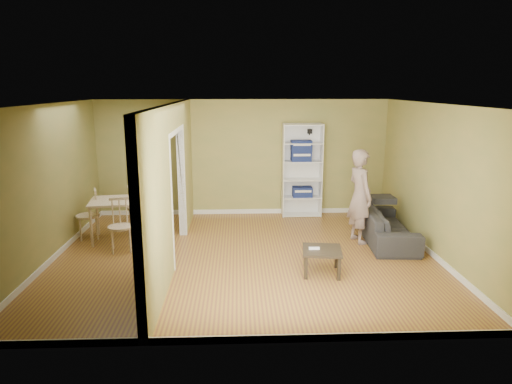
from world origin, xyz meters
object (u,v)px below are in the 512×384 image
bookshelf (302,170)px  coffee_table (322,253)px  sofa (386,220)px  chair_near (120,225)px  chair_left (88,214)px  dining_table (125,204)px  person (360,188)px  chair_far (138,206)px

bookshelf → coffee_table: (-0.13, -3.38, -0.70)m
sofa → chair_near: chair_near is taller
chair_left → dining_table: bearing=65.1°
person → coffee_table: 1.90m
sofa → chair_far: chair_far is taller
sofa → chair_far: bearing=83.5°
bookshelf → chair_near: size_ratio=2.19×
chair_near → coffee_table: bearing=-31.5°
coffee_table → chair_near: 3.59m
chair_far → chair_near: bearing=82.6°
dining_table → chair_far: chair_far is taller
person → coffee_table: size_ratio=3.46×
bookshelf → chair_left: bearing=-160.8°
coffee_table → chair_left: chair_left is taller
dining_table → chair_near: bearing=-84.4°
sofa → person: bearing=97.3°
coffee_table → sofa: bearing=45.2°
person → chair_far: (-4.31, 0.93, -0.55)m
person → bookshelf: size_ratio=0.99×
sofa → person: size_ratio=1.00×
person → bookshelf: bookshelf is taller
sofa → coffee_table: size_ratio=3.47×
chair_near → chair_far: chair_far is taller
person → bookshelf: bearing=8.7°
dining_table → chair_far: size_ratio=1.29×
bookshelf → chair_left: 4.62m
bookshelf → chair_far: bookshelf is taller
person → chair_near: person is taller
chair_left → person: bearing=66.4°
person → chair_far: bearing=62.8°
dining_table → chair_far: 0.66m
sofa → bookshelf: (-1.37, 1.86, 0.64)m
bookshelf → dining_table: 3.94m
chair_left → chair_near: chair_left is taller
chair_near → chair_left: bearing=124.7°
sofa → dining_table: size_ratio=1.66×
sofa → dining_table: bearing=90.7°
person → chair_far: 4.44m
sofa → chair_far: (-4.85, 0.90, 0.09)m
chair_left → chair_far: (0.85, 0.54, 0.01)m
bookshelf → person: bearing=-66.3°
person → chair_far: size_ratio=2.13×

